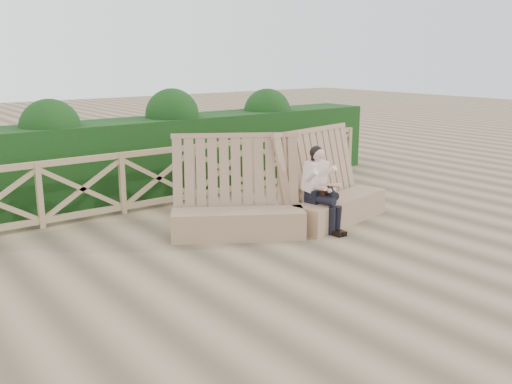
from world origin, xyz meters
TOP-DOWN VIEW (x-y plane):
  - ground at (0.00, 0.00)m, footprint 60.00×60.00m
  - bench at (1.06, 1.04)m, footprint 3.91×1.74m
  - woman at (1.42, 0.71)m, footprint 0.40×0.83m
  - guardrail at (0.00, 3.50)m, footprint 10.10×0.09m
  - hedge at (0.00, 4.70)m, footprint 12.00×1.20m

SIDE VIEW (x-z plane):
  - ground at x=0.00m, z-range 0.00..0.00m
  - bench at x=1.06m, z-range -0.39..1.18m
  - guardrail at x=0.00m, z-range 0.00..1.10m
  - woman at x=1.42m, z-range 0.05..1.40m
  - hedge at x=0.00m, z-range 0.00..1.50m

